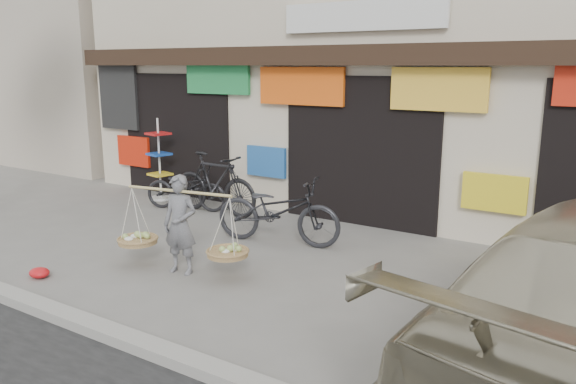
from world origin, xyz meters
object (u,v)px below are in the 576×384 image
Objects in this scene: bike_1 at (215,184)px; bike_2 at (278,211)px; display_rack at (160,167)px; street_vendor at (180,229)px; bike_0 at (186,188)px.

bike_1 reaches higher than bike_2.
display_rack is at bearing 81.02° from bike_1.
display_rack is at bearing 128.20° from street_vendor.
bike_2 is (2.79, -0.83, 0.10)m from bike_0.
bike_2 is at bearing 67.07° from street_vendor.
display_rack is (-3.50, 3.09, 0.08)m from street_vendor.
street_vendor is 1.90m from bike_2.
bike_1 is (0.69, 0.08, 0.15)m from bike_0.
display_rack is at bearing 53.55° from bike_0.
street_vendor is 3.23m from bike_1.
bike_1 reaches higher than bike_0.
bike_1 is 1.85m from display_rack.
street_vendor is at bearing 154.52° from bike_2.
street_vendor reaches higher than bike_0.
street_vendor is 0.99× the size of bike_1.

